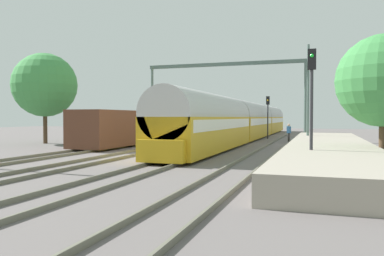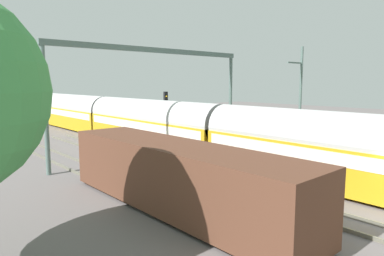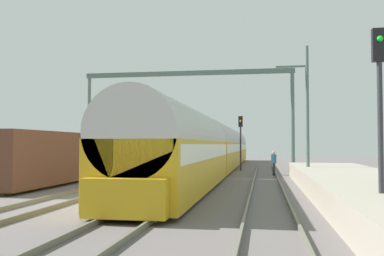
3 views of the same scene
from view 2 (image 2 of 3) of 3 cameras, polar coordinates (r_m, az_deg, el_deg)
name	(u,v)px [view 2 (image 2 of 3)]	position (r m, az deg, el deg)	size (l,w,h in m)	color
track_west	(381,232)	(14.73, 28.45, -14.75)	(1.51, 60.00, 0.16)	#676556
passenger_train	(152,123)	(29.70, -6.61, 0.78)	(2.93, 49.20, 3.82)	gold
freight_car	(177,177)	(14.88, -2.53, -7.94)	(2.80, 13.00, 2.70)	#563323
person_crossing	(230,135)	(29.22, 6.24, -1.19)	(0.38, 0.46, 1.73)	#292929
railway_signal_far	(166,110)	(31.15, -4.30, 2.96)	(0.36, 0.30, 4.59)	#2D2D33
catenary_gantry	(157,76)	(25.48, -5.80, 8.51)	(16.26, 0.28, 7.86)	#536963
catenary_pole_east_mid	(300,99)	(27.19, 17.20, 4.48)	(1.90, 0.20, 8.00)	#536963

